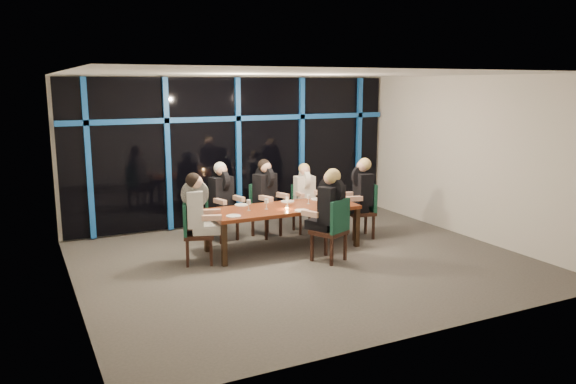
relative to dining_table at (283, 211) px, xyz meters
name	(u,v)px	position (x,y,z in m)	size (l,w,h in m)	color
room	(305,137)	(0.00, -0.80, 1.34)	(7.04, 7.00, 3.02)	#59544F
window_wall	(238,148)	(0.01, 2.13, 0.87)	(6.86, 0.43, 2.94)	black
dining_table	(283,211)	(0.00, 0.00, 0.00)	(2.60, 1.00, 0.75)	brown
chair_far_left	(220,210)	(-0.77, 1.08, -0.13)	(0.57, 0.57, 0.99)	black
chair_far_mid	(263,207)	(0.06, 0.97, -0.12)	(0.59, 0.59, 1.00)	black
chair_far_right	(303,205)	(0.90, 0.94, -0.17)	(0.46, 0.46, 0.91)	black
chair_end_left	(193,229)	(-1.64, -0.09, -0.12)	(0.58, 0.58, 1.01)	black
chair_end_right	(365,207)	(1.72, 0.03, -0.11)	(0.56, 0.56, 1.02)	black
chair_near_mid	(334,227)	(0.42, -1.01, -0.10)	(0.64, 0.64, 1.04)	black
diner_far_left	(222,190)	(-0.74, 1.00, 0.26)	(0.58, 0.67, 0.96)	black
diner_far_mid	(266,187)	(0.08, 0.89, 0.27)	(0.60, 0.68, 0.98)	black
diner_far_right	(305,188)	(0.89, 0.87, 0.19)	(0.47, 0.59, 0.89)	white
diner_end_left	(198,205)	(-1.55, -0.11, 0.28)	(0.68, 0.59, 0.98)	black
diner_end_right	(361,186)	(1.64, 0.05, 0.29)	(0.68, 0.57, 1.00)	black
diner_near_mid	(329,201)	(0.38, -0.93, 0.31)	(0.66, 0.72, 1.02)	black
plate_far_left	(242,205)	(-0.59, 0.46, 0.08)	(0.24, 0.24, 0.01)	white
plate_far_mid	(288,201)	(0.27, 0.36, 0.08)	(0.24, 0.24, 0.01)	white
plate_far_right	(317,199)	(0.85, 0.30, 0.08)	(0.24, 0.24, 0.01)	white
plate_end_left	(233,216)	(-1.02, -0.28, 0.08)	(0.24, 0.24, 0.01)	white
plate_end_right	(332,199)	(1.09, 0.17, 0.08)	(0.24, 0.24, 0.01)	white
plate_near_mid	(302,211)	(0.15, -0.41, 0.08)	(0.24, 0.24, 0.01)	white
wine_bottle	(335,196)	(0.96, -0.14, 0.21)	(0.08, 0.08, 0.37)	black
water_pitcher	(322,199)	(0.71, -0.12, 0.18)	(0.13, 0.12, 0.21)	silver
tea_light	(287,208)	(-0.01, -0.18, 0.08)	(0.05, 0.05, 0.03)	#F7A44A
wine_glass_a	(266,202)	(-0.32, -0.02, 0.20)	(0.07, 0.07, 0.18)	silver
wine_glass_b	(287,199)	(0.11, 0.04, 0.19)	(0.06, 0.06, 0.16)	silver
wine_glass_c	(308,197)	(0.52, 0.04, 0.19)	(0.06, 0.06, 0.16)	silver
wine_glass_d	(249,203)	(-0.63, 0.01, 0.20)	(0.07, 0.07, 0.18)	white
wine_glass_e	(326,194)	(0.92, 0.10, 0.20)	(0.07, 0.07, 0.18)	silver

